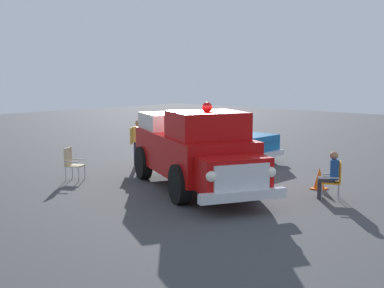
{
  "coord_description": "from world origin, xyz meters",
  "views": [
    {
      "loc": [
        10.22,
        -11.55,
        3.39
      ],
      "look_at": [
        -0.08,
        -0.25,
        1.3
      ],
      "focal_mm": 49.23,
      "sensor_mm": 36.0,
      "label": 1
    }
  ],
  "objects_px": {
    "classic_hot_rod": "(223,140)",
    "lawn_chair_by_car": "(71,161)",
    "traffic_cone": "(319,179)",
    "spectator_standing": "(139,139)",
    "lawn_chair_near_truck": "(335,177)",
    "vintage_fire_truck": "(195,148)",
    "spectator_seated": "(330,173)"
  },
  "relations": [
    {
      "from": "vintage_fire_truck",
      "to": "spectator_seated",
      "type": "xyz_separation_m",
      "value": [
        3.49,
        1.56,
        -0.5
      ]
    },
    {
      "from": "vintage_fire_truck",
      "to": "classic_hot_rod",
      "type": "bearing_deg",
      "value": 120.49
    },
    {
      "from": "lawn_chair_near_truck",
      "to": "spectator_standing",
      "type": "xyz_separation_m",
      "value": [
        -7.71,
        -0.13,
        0.37
      ]
    },
    {
      "from": "vintage_fire_truck",
      "to": "lawn_chair_near_truck",
      "type": "height_order",
      "value": "vintage_fire_truck"
    },
    {
      "from": "spectator_seated",
      "to": "traffic_cone",
      "type": "xyz_separation_m",
      "value": [
        -0.78,
        0.85,
        -0.39
      ]
    },
    {
      "from": "traffic_cone",
      "to": "lawn_chair_near_truck",
      "type": "bearing_deg",
      "value": -41.28
    },
    {
      "from": "vintage_fire_truck",
      "to": "spectator_seated",
      "type": "height_order",
      "value": "vintage_fire_truck"
    },
    {
      "from": "vintage_fire_truck",
      "to": "spectator_standing",
      "type": "relative_size",
      "value": 3.75
    },
    {
      "from": "classic_hot_rod",
      "to": "lawn_chair_near_truck",
      "type": "xyz_separation_m",
      "value": [
        6.36,
        -3.06,
        -0.16
      ]
    },
    {
      "from": "classic_hot_rod",
      "to": "traffic_cone",
      "type": "distance_m",
      "value": 5.94
    },
    {
      "from": "lawn_chair_near_truck",
      "to": "spectator_standing",
      "type": "distance_m",
      "value": 7.72
    },
    {
      "from": "vintage_fire_truck",
      "to": "spectator_seated",
      "type": "bearing_deg",
      "value": 24.12
    },
    {
      "from": "lawn_chair_near_truck",
      "to": "lawn_chair_by_car",
      "type": "height_order",
      "value": "same"
    },
    {
      "from": "lawn_chair_near_truck",
      "to": "spectator_standing",
      "type": "relative_size",
      "value": 0.61
    },
    {
      "from": "traffic_cone",
      "to": "spectator_standing",
      "type": "bearing_deg",
      "value": -172.36
    },
    {
      "from": "lawn_chair_by_car",
      "to": "traffic_cone",
      "type": "bearing_deg",
      "value": 32.04
    },
    {
      "from": "traffic_cone",
      "to": "vintage_fire_truck",
      "type": "bearing_deg",
      "value": -138.25
    },
    {
      "from": "vintage_fire_truck",
      "to": "lawn_chair_by_car",
      "type": "bearing_deg",
      "value": -156.5
    },
    {
      "from": "spectator_standing",
      "to": "traffic_cone",
      "type": "bearing_deg",
      "value": 7.64
    },
    {
      "from": "lawn_chair_near_truck",
      "to": "spectator_seated",
      "type": "relative_size",
      "value": 0.79
    },
    {
      "from": "classic_hot_rod",
      "to": "lawn_chair_by_car",
      "type": "bearing_deg",
      "value": -99.13
    },
    {
      "from": "classic_hot_rod",
      "to": "lawn_chair_by_car",
      "type": "xyz_separation_m",
      "value": [
        -1.02,
        -6.33,
        -0.16
      ]
    },
    {
      "from": "vintage_fire_truck",
      "to": "classic_hot_rod",
      "type": "relative_size",
      "value": 1.44
    },
    {
      "from": "lawn_chair_near_truck",
      "to": "lawn_chair_by_car",
      "type": "bearing_deg",
      "value": -156.1
    },
    {
      "from": "classic_hot_rod",
      "to": "traffic_cone",
      "type": "bearing_deg",
      "value": -22.56
    },
    {
      "from": "classic_hot_rod",
      "to": "traffic_cone",
      "type": "xyz_separation_m",
      "value": [
        5.47,
        -2.27,
        -0.44
      ]
    },
    {
      "from": "vintage_fire_truck",
      "to": "lawn_chair_near_truck",
      "type": "xyz_separation_m",
      "value": [
        3.6,
        1.63,
        -0.61
      ]
    },
    {
      "from": "lawn_chair_by_car",
      "to": "spectator_standing",
      "type": "bearing_deg",
      "value": 95.94
    },
    {
      "from": "spectator_standing",
      "to": "traffic_cone",
      "type": "xyz_separation_m",
      "value": [
        6.81,
        0.91,
        -0.66
      ]
    },
    {
      "from": "lawn_chair_near_truck",
      "to": "spectator_seated",
      "type": "height_order",
      "value": "spectator_seated"
    },
    {
      "from": "classic_hot_rod",
      "to": "spectator_seated",
      "type": "height_order",
      "value": "classic_hot_rod"
    },
    {
      "from": "lawn_chair_near_truck",
      "to": "traffic_cone",
      "type": "relative_size",
      "value": 1.61
    }
  ]
}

